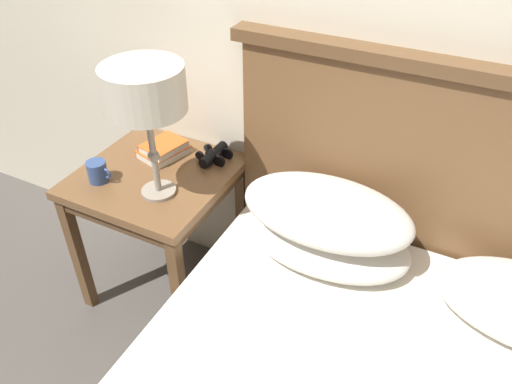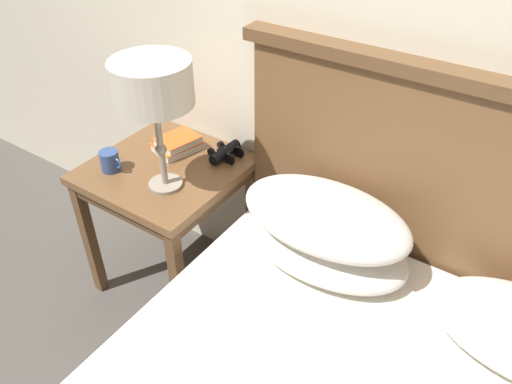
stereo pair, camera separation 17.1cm
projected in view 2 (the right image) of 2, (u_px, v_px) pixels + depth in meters
wall_back at (353, 3)px, 1.57m from camera, size 8.00×0.06×2.60m
nightstand at (167, 183)px, 2.07m from camera, size 0.58×0.58×0.64m
table_lamp at (153, 86)px, 1.66m from camera, size 0.28×0.28×0.50m
book_on_nightstand at (177, 146)px, 2.11m from camera, size 0.19×0.22×0.03m
book_stacked_on_top at (177, 140)px, 2.09m from camera, size 0.17×0.19×0.03m
binoculars_pair at (225, 152)px, 2.06m from camera, size 0.14×0.16×0.05m
coffee_mug at (110, 161)px, 1.97m from camera, size 0.10×0.08×0.08m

